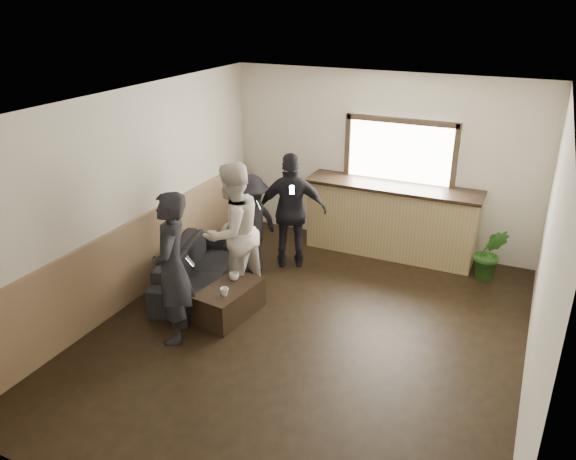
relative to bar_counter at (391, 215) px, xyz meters
The scene contains 12 objects.
ground 2.79m from the bar_counter, 96.35° to the right, with size 5.00×6.00×0.01m, color black.
room_shell 3.00m from the bar_counter, 111.04° to the right, with size 5.01×6.01×2.80m.
bar_counter is the anchor object (origin of this frame).
sofa 3.13m from the bar_counter, 134.01° to the right, with size 1.97×0.77×0.58m, color black.
coffee_table 3.09m from the bar_counter, 116.43° to the right, with size 0.51×0.92×0.41m, color black.
cup_a 2.89m from the bar_counter, 118.92° to the right, with size 0.12×0.12×0.10m, color silver.
cup_b 3.21m from the bar_counter, 113.90° to the right, with size 0.11×0.11×0.10m, color silver.
potted_plant 1.60m from the bar_counter, ahead, with size 0.45×0.36×0.81m, color #2D6623.
person_a 3.83m from the bar_counter, 116.19° to the right, with size 0.69×0.80×1.86m.
person_b 2.75m from the bar_counter, 125.05° to the right, with size 0.96×1.09×1.89m.
person_c 2.26m from the bar_counter, 139.14° to the right, with size 0.85×1.10×1.50m.
person_d 1.65m from the bar_counter, 139.43° to the right, with size 1.12×0.83×1.77m.
Camera 1 is at (2.26, -5.44, 3.88)m, focal length 35.00 mm.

